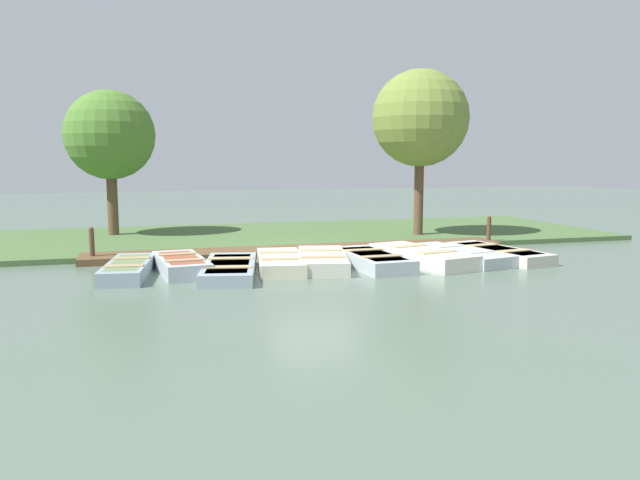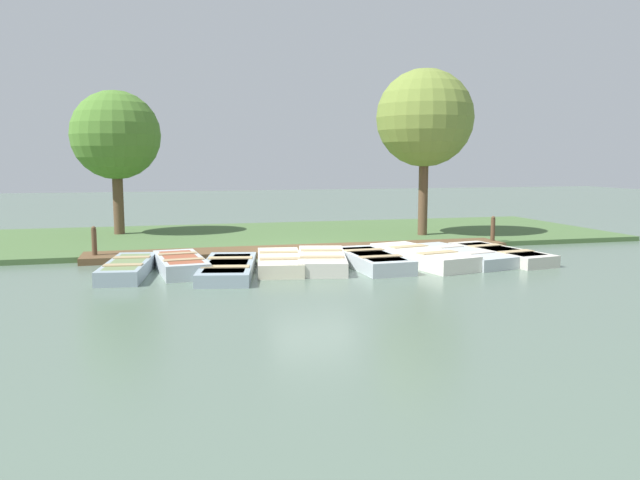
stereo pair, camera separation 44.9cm
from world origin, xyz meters
name	(u,v)px [view 2 (the right image)]	position (x,y,z in m)	size (l,w,h in m)	color
ground_plane	(314,259)	(0.00, 0.00, 0.00)	(80.00, 80.00, 0.00)	#566B5B
shore_bank	(281,236)	(-5.00, 0.00, 0.08)	(8.00, 24.00, 0.16)	#476638
dock_walkway	(305,250)	(-1.15, 0.00, 0.09)	(1.42, 12.86, 0.19)	brown
rowboat_0	(128,268)	(1.23, -5.06, 0.18)	(3.19, 1.39, 0.37)	#8C9EA8
rowboat_1	(181,264)	(1.13, -3.78, 0.20)	(2.87, 1.36, 0.41)	#B2BCC1
rowboat_2	(228,268)	(1.78, -2.65, 0.16)	(3.65, 1.89, 0.33)	#8C9EA8
rowboat_3	(279,262)	(1.27, -1.26, 0.18)	(3.21, 1.58, 0.36)	beige
rowboat_4	(322,260)	(1.38, -0.14, 0.19)	(3.37, 1.93, 0.39)	beige
rowboat_5	(372,260)	(1.66, 1.16, 0.19)	(3.19, 1.31, 0.39)	#B2BCC1
rowboat_6	(422,257)	(1.58, 2.64, 0.21)	(3.61, 1.94, 0.42)	silver
rowboat_7	(459,255)	(1.40, 3.84, 0.17)	(3.58, 1.95, 0.34)	#B2BCC1
rowboat_8	(500,254)	(1.44, 5.10, 0.17)	(3.56, 1.69, 0.34)	beige
mooring_post_near	(94,244)	(-1.09, -6.05, 0.50)	(0.14, 0.14, 1.00)	brown
mooring_post_far	(493,231)	(-1.09, 6.31, 0.50)	(0.14, 0.14, 1.00)	brown
park_tree_far_left	(116,136)	(-6.38, -5.68, 3.67)	(3.14, 3.14, 5.26)	brown
park_tree_left	(425,119)	(-3.39, 4.84, 4.25)	(3.40, 3.40, 5.98)	brown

